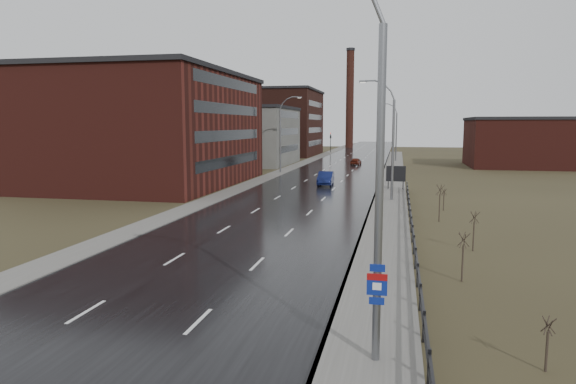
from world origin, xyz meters
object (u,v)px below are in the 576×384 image
at_px(streetlight_main, 368,165).
at_px(car_far, 356,162).
at_px(billboard, 396,174).
at_px(car_near, 326,179).

height_order(streetlight_main, car_far, streetlight_main).
bearing_deg(billboard, streetlight_main, -90.85).
height_order(billboard, car_far, billboard).
distance_m(streetlight_main, car_near, 46.61).
bearing_deg(car_near, car_far, 85.38).
distance_m(billboard, car_near, 9.00).
bearing_deg(car_near, streetlight_main, -83.43).
distance_m(streetlight_main, car_far, 78.22).
relative_size(car_near, car_far, 1.28).
bearing_deg(car_far, car_near, 94.12).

